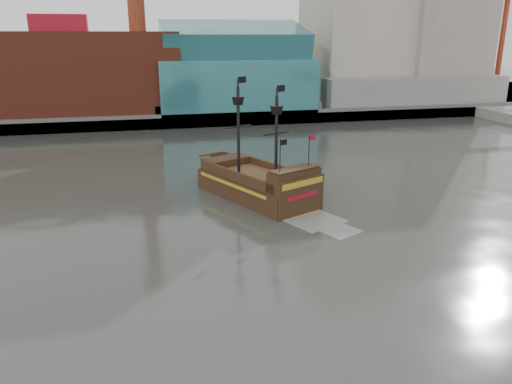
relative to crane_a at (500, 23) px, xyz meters
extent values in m
plane|color=#272924|center=(-78.63, -82.00, -19.11)|extent=(400.00, 400.00, 0.00)
cube|color=slate|center=(-78.63, 10.00, -18.11)|extent=(220.00, 60.00, 2.00)
cube|color=#4C4C49|center=(-78.63, -19.50, -17.81)|extent=(220.00, 1.00, 2.60)
cube|color=maroon|center=(-100.63, -10.00, -9.61)|extent=(42.00, 18.00, 15.00)
cube|color=#29666E|center=(-68.63, -12.00, -12.11)|extent=(30.00, 16.00, 10.00)
cube|color=gray|center=(-20.63, -6.00, 1.89)|extent=(18.00, 18.00, 38.00)
cube|color=slate|center=(-30.63, -16.00, -14.11)|extent=(40.00, 6.00, 6.00)
cube|color=#29666E|center=(-68.63, -12.00, -4.11)|extent=(28.00, 14.94, 8.78)
cube|color=slate|center=(-0.63, 0.00, -15.61)|extent=(4.00, 4.00, 3.00)
cylinder|color=#9A2F19|center=(-0.63, 0.00, -1.11)|extent=(1.40, 1.40, 32.00)
cube|color=slate|center=(9.37, 10.00, -15.61)|extent=(4.00, 4.00, 3.00)
cylinder|color=#9A2F19|center=(9.37, 10.00, -4.11)|extent=(1.40, 1.40, 26.00)
cube|color=black|center=(-76.18, -62.44, -18.43)|extent=(10.97, 14.87, 2.98)
cube|color=#48331A|center=(-76.18, -62.44, -16.77)|extent=(9.88, 13.38, 0.34)
cube|color=black|center=(-78.50, -57.46, -16.37)|extent=(5.57, 4.54, 1.14)
cube|color=black|center=(-73.68, -67.84, -15.91)|extent=(5.70, 3.95, 2.06)
cube|color=black|center=(-73.23, -68.79, -17.74)|extent=(5.21, 2.62, 4.58)
cube|color=#AC8A21|center=(-73.17, -68.94, -15.91)|extent=(4.71, 2.25, 0.57)
cube|color=maroon|center=(-73.17, -68.94, -17.17)|extent=(3.67, 1.77, 0.46)
cylinder|color=black|center=(-77.74, -61.27, -12.13)|extent=(0.43, 0.43, 8.93)
cylinder|color=black|center=(-74.38, -63.87, -12.48)|extent=(0.43, 0.43, 8.24)
cone|color=black|center=(-77.74, -61.27, -9.04)|extent=(1.67, 1.67, 0.80)
cone|color=black|center=(-74.38, -63.87, -9.73)|extent=(1.67, 1.67, 0.80)
cube|color=black|center=(-77.27, -61.05, -6.98)|extent=(0.95, 0.46, 0.63)
cube|color=black|center=(-73.91, -63.66, -7.67)|extent=(0.95, 0.46, 0.63)
cube|color=gray|center=(-72.42, -70.53, -19.11)|extent=(6.15, 5.79, 0.02)
camera|label=1|loc=(-87.77, -111.39, -2.59)|focal=35.00mm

